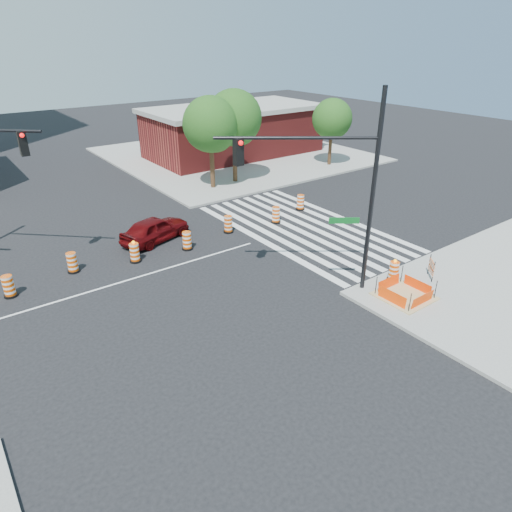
# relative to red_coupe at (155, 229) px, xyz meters

# --- Properties ---
(ground) EXTENTS (120.00, 120.00, 0.00)m
(ground) POSITION_rel_red_coupe_xyz_m (-2.88, -3.54, -0.72)
(ground) COLOR black
(ground) RESTS_ON ground
(sidewalk_ne) EXTENTS (22.00, 22.00, 0.15)m
(sidewalk_ne) POSITION_rel_red_coupe_xyz_m (15.12, 14.46, -0.64)
(sidewalk_ne) COLOR gray
(sidewalk_ne) RESTS_ON ground
(crosswalk_east) EXTENTS (6.75, 13.50, 0.01)m
(crosswalk_east) POSITION_rel_red_coupe_xyz_m (8.07, -3.54, -0.71)
(crosswalk_east) COLOR silver
(crosswalk_east) RESTS_ON ground
(lane_centerline) EXTENTS (14.00, 0.12, 0.01)m
(lane_centerline) POSITION_rel_red_coupe_xyz_m (-2.88, -3.54, -0.71)
(lane_centerline) COLOR silver
(lane_centerline) RESTS_ON ground
(excavation_pit) EXTENTS (2.20, 2.20, 0.90)m
(excavation_pit) POSITION_rel_red_coupe_xyz_m (6.12, -12.54, -0.49)
(excavation_pit) COLOR tan
(excavation_pit) RESTS_ON ground
(brick_storefront) EXTENTS (16.50, 8.50, 4.60)m
(brick_storefront) POSITION_rel_red_coupe_xyz_m (15.12, 14.46, 1.60)
(brick_storefront) COLOR maroon
(brick_storefront) RESTS_ON ground
(red_coupe) EXTENTS (4.52, 2.89, 1.43)m
(red_coupe) POSITION_rel_red_coupe_xyz_m (0.00, 0.00, 0.00)
(red_coupe) COLOR #510608
(red_coupe) RESTS_ON ground
(signal_pole_se) EXTENTS (5.47, 4.04, 8.80)m
(signal_pole_se) POSITION_rel_red_coupe_xyz_m (3.75, -9.75, 4.66)
(signal_pole_se) COLOR black
(signal_pole_se) RESTS_ON ground
(pit_drum) EXTENTS (0.56, 0.56, 1.11)m
(pit_drum) POSITION_rel_red_coupe_xyz_m (6.90, -11.26, -0.11)
(pit_drum) COLOR black
(pit_drum) RESTS_ON ground
(barricade) EXTENTS (0.64, 0.69, 1.05)m
(barricade) POSITION_rel_red_coupe_xyz_m (8.54, -12.16, 0.01)
(barricade) COLOR #E44E04
(barricade) RESTS_ON ground
(tree_north_c) EXTENTS (4.03, 4.03, 6.85)m
(tree_north_c) POSITION_rel_red_coupe_xyz_m (7.79, 6.43, 3.88)
(tree_north_c) COLOR #382314
(tree_north_c) RESTS_ON ground
(tree_north_d) EXTENTS (4.20, 4.20, 7.13)m
(tree_north_d) POSITION_rel_red_coupe_xyz_m (10.07, 6.77, 4.07)
(tree_north_d) COLOR #382314
(tree_north_d) RESTS_ON ground
(tree_north_e) EXTENTS (3.44, 3.43, 5.84)m
(tree_north_e) POSITION_rel_red_coupe_xyz_m (19.74, 6.06, 3.20)
(tree_north_e) COLOR #382314
(tree_north_e) RESTS_ON ground
(median_drum_2) EXTENTS (0.60, 0.60, 1.02)m
(median_drum_2) POSITION_rel_red_coupe_xyz_m (-7.98, -1.82, -0.24)
(median_drum_2) COLOR black
(median_drum_2) RESTS_ON ground
(median_drum_3) EXTENTS (0.60, 0.60, 1.02)m
(median_drum_3) POSITION_rel_red_coupe_xyz_m (-4.97, -1.11, -0.24)
(median_drum_3) COLOR black
(median_drum_3) RESTS_ON ground
(median_drum_4) EXTENTS (0.60, 0.60, 1.18)m
(median_drum_4) POSITION_rel_red_coupe_xyz_m (-2.03, -1.86, -0.23)
(median_drum_4) COLOR black
(median_drum_4) RESTS_ON ground
(median_drum_5) EXTENTS (0.60, 0.60, 1.02)m
(median_drum_5) POSITION_rel_red_coupe_xyz_m (0.88, -2.11, -0.24)
(median_drum_5) COLOR black
(median_drum_5) RESTS_ON ground
(median_drum_6) EXTENTS (0.60, 0.60, 1.02)m
(median_drum_6) POSITION_rel_red_coupe_xyz_m (4.02, -1.44, -0.24)
(median_drum_6) COLOR black
(median_drum_6) RESTS_ON ground
(median_drum_7) EXTENTS (0.60, 0.60, 1.02)m
(median_drum_7) POSITION_rel_red_coupe_xyz_m (7.27, -1.90, -0.24)
(median_drum_7) COLOR black
(median_drum_7) RESTS_ON ground
(median_drum_8) EXTENTS (0.60, 0.60, 1.02)m
(median_drum_8) POSITION_rel_red_coupe_xyz_m (10.08, -1.03, -0.24)
(median_drum_8) COLOR black
(median_drum_8) RESTS_ON ground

